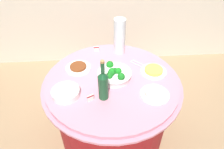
{
  "coord_description": "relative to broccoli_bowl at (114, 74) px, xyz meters",
  "views": [
    {
      "loc": [
        -0.09,
        -1.25,
        1.83
      ],
      "look_at": [
        0.0,
        0.0,
        0.79
      ],
      "focal_mm": 32.33,
      "sensor_mm": 36.0,
      "label": 1
    }
  ],
  "objects": [
    {
      "name": "wine_bottle",
      "position": [
        -0.1,
        -0.21,
        0.09
      ],
      "size": [
        0.07,
        0.07,
        0.34
      ],
      "color": "#174726",
      "rests_on": "buffet_table"
    },
    {
      "name": "food_plate_rice",
      "position": [
        0.29,
        -0.22,
        -0.03
      ],
      "size": [
        0.22,
        0.22,
        0.04
      ],
      "color": "white",
      "rests_on": "buffet_table"
    },
    {
      "name": "decorative_fruit_vase",
      "position": [
        0.08,
        0.39,
        0.12
      ],
      "size": [
        0.11,
        0.11,
        0.34
      ],
      "color": "silver",
      "rests_on": "buffet_table"
    },
    {
      "name": "food_plate_stir_fry",
      "position": [
        -0.3,
        0.15,
        -0.03
      ],
      "size": [
        0.22,
        0.22,
        0.03
      ],
      "color": "white",
      "rests_on": "buffet_table"
    },
    {
      "name": "buffet_table",
      "position": [
        -0.02,
        -0.01,
        -0.41
      ],
      "size": [
        1.16,
        1.16,
        0.74
      ],
      "color": "maroon",
      "rests_on": "ground_plane"
    },
    {
      "name": "label_placard_mid",
      "position": [
        -0.14,
        0.41,
        -0.01
      ],
      "size": [
        0.05,
        0.01,
        0.05
      ],
      "color": "white",
      "rests_on": "buffet_table"
    },
    {
      "name": "serving_tongs",
      "position": [
        0.23,
        0.17,
        -0.04
      ],
      "size": [
        0.14,
        0.14,
        0.01
      ],
      "color": "silver",
      "rests_on": "buffet_table"
    },
    {
      "name": "plate_stack",
      "position": [
        -0.38,
        -0.17,
        -0.02
      ],
      "size": [
        0.21,
        0.21,
        0.05
      ],
      "color": "white",
      "rests_on": "buffet_table"
    },
    {
      "name": "ground_plane",
      "position": [
        -0.02,
        -0.01,
        -0.78
      ],
      "size": [
        6.0,
        6.0,
        0.0
      ],
      "primitive_type": "plane",
      "color": "#9E7F5B"
    },
    {
      "name": "broccoli_bowl",
      "position": [
        0.0,
        0.0,
        0.0
      ],
      "size": [
        0.28,
        0.28,
        0.11
      ],
      "color": "white",
      "rests_on": "buffet_table"
    },
    {
      "name": "label_placard_front",
      "position": [
        -0.19,
        -0.24,
        -0.01
      ],
      "size": [
        0.05,
        0.03,
        0.05
      ],
      "color": "white",
      "rests_on": "buffet_table"
    },
    {
      "name": "food_plate_fried_egg",
      "position": [
        0.34,
        0.05,
        -0.03
      ],
      "size": [
        0.22,
        0.22,
        0.04
      ],
      "color": "white",
      "rests_on": "buffet_table"
    }
  ]
}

